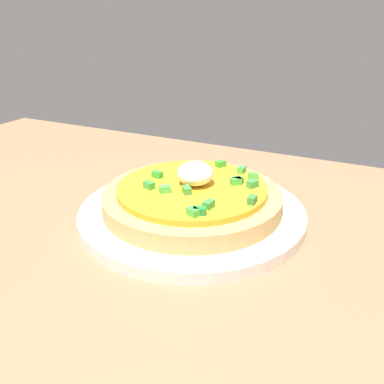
{
  "coord_description": "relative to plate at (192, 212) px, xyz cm",
  "views": [
    {
      "loc": [
        -21.72,
        24.22,
        24.88
      ],
      "look_at": [
        -3.09,
        -14.73,
        5.48
      ],
      "focal_mm": 37.52,
      "sensor_mm": 36.0,
      "label": 1
    }
  ],
  "objects": [
    {
      "name": "dining_table",
      "position": [
        3.09,
        14.73,
        -1.74
      ],
      "size": [
        108.78,
        86.0,
        2.1
      ],
      "primitive_type": "cube",
      "color": "#9D714F",
      "rests_on": "ground"
    },
    {
      "name": "plate",
      "position": [
        0.0,
        0.0,
        0.0
      ],
      "size": [
        26.94,
        26.94,
        1.38
      ],
      "primitive_type": "cylinder",
      "color": "silver",
      "rests_on": "dining_table"
    },
    {
      "name": "pizza",
      "position": [
        -0.03,
        -0.02,
        2.15
      ],
      "size": [
        21.24,
        21.24,
        5.59
      ],
      "color": "tan",
      "rests_on": "plate"
    }
  ]
}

